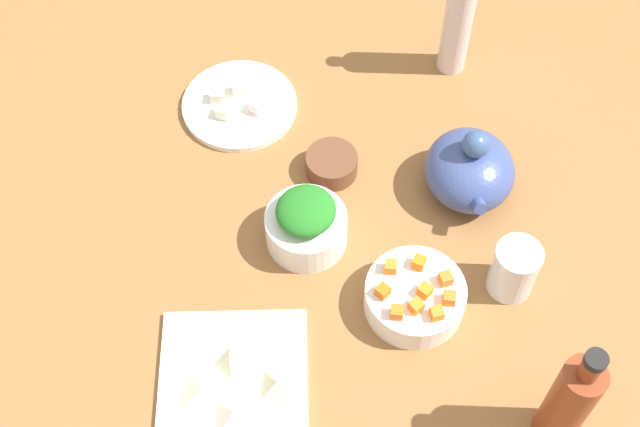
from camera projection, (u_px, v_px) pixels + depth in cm
name	position (u px, v px, depth cm)	size (l,w,h in cm)	color
tabletop	(320.00, 235.00, 143.64)	(190.00, 190.00, 3.00)	#936235
cutting_board	(233.00, 403.00, 126.03)	(28.82, 21.39, 1.00)	white
plate_tofu	(240.00, 105.00, 155.78)	(20.16, 20.16, 1.20)	white
bowl_greens	(306.00, 229.00, 138.88)	(12.87, 12.87, 6.24)	white
bowl_carrots	(415.00, 297.00, 133.00)	(15.18, 15.18, 5.01)	white
bowl_small_side	(332.00, 164.00, 147.17)	(8.63, 8.63, 3.83)	brown
teapot	(470.00, 169.00, 142.46)	(17.18, 14.44, 14.00)	#3B4D88
bottle_0	(569.00, 402.00, 115.95)	(5.81, 5.81, 24.25)	brown
bottle_1	(459.00, 16.00, 151.56)	(5.09, 5.09, 28.35)	silver
drinking_glass_0	(514.00, 269.00, 132.92)	(7.09, 7.09, 9.72)	white
carrot_cube_0	(419.00, 262.00, 132.36)	(1.80, 1.80, 1.80)	orange
carrot_cube_1	(397.00, 312.00, 127.86)	(1.80, 1.80, 1.80)	orange
carrot_cube_2	(446.00, 279.00, 130.86)	(1.80, 1.80, 1.80)	orange
carrot_cube_3	(383.00, 291.00, 129.72)	(1.80, 1.80, 1.80)	orange
carrot_cube_4	(391.00, 267.00, 131.96)	(1.80, 1.80, 1.80)	orange
carrot_cube_5	(425.00, 291.00, 129.78)	(1.80, 1.80, 1.80)	orange
carrot_cube_6	(416.00, 306.00, 128.40)	(1.80, 1.80, 1.80)	orange
carrot_cube_7	(449.00, 298.00, 129.11)	(1.80, 1.80, 1.80)	orange
carrot_cube_8	(437.00, 313.00, 127.77)	(1.80, 1.80, 1.80)	orange
chopped_greens_mound	(306.00, 211.00, 134.54)	(9.48, 9.20, 4.09)	#247623
tofu_cube_0	(239.00, 89.00, 155.65)	(2.20, 2.20, 2.20)	#F7DECD
tofu_cube_1	(223.00, 112.00, 152.79)	(2.20, 2.20, 2.20)	#E7F1CE
tofu_cube_2	(257.00, 107.00, 153.40)	(2.20, 2.20, 2.20)	white
tofu_cube_3	(217.00, 96.00, 154.76)	(2.20, 2.20, 2.20)	#F5E9CD
dumpling_0	(201.00, 394.00, 125.22)	(5.91, 5.83, 2.04)	beige
dumpling_1	(230.00, 359.00, 127.47)	(4.01, 3.50, 3.11)	beige
dumpling_2	(277.00, 386.00, 125.25)	(5.01, 4.33, 3.11)	beige
dumpling_4	(234.00, 414.00, 123.38)	(5.97, 5.70, 2.48)	beige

